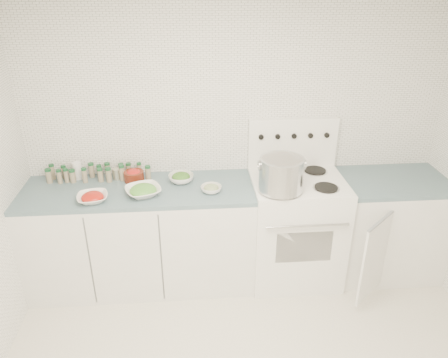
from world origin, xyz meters
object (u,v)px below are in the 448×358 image
Objects in this scene: stove at (295,225)px; stock_pot at (281,173)px; bowl_snowpea at (143,191)px; bowl_tomato at (92,197)px.

stove is 0.65m from stock_pot.
stove is 3.76× the size of stock_pot.
stock_pot is 1.05× the size of bowl_snowpea.
bowl_tomato is 0.76× the size of bowl_snowpea.
stock_pot is 1.44m from bowl_tomato.
stock_pot reaches higher than bowl_tomato.
stove reaches higher than bowl_snowpea.
stove is at bearing 4.90° from bowl_snowpea.
bowl_snowpea is at bearing -175.10° from stove.
stock_pot is at bearing -135.48° from stove.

